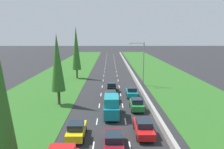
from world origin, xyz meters
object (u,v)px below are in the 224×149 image
Objects in this scene: green_hatchback_right_lane at (137,104)px; poplar_tree_third at (76,48)px; red_sedan_right_lane at (144,127)px; green_sedan_centre_lane at (111,96)px; teal_hatchback_right_lane at (132,92)px; teal_van_centre_lane at (111,106)px; poplar_tree_second at (57,63)px; street_light_mast at (142,61)px; maroon_sedan_centre_lane at (114,141)px; yellow_hatchback_left_lane at (76,130)px; black_hatchback_centre_lane at (112,87)px.

green_hatchback_right_lane is 0.31× the size of poplar_tree_third.
green_sedan_centre_lane is at bearing 106.02° from red_sedan_right_lane.
teal_hatchback_right_lane is at bearing -53.88° from poplar_tree_third.
teal_hatchback_right_lane is 9.59m from teal_van_centre_lane.
red_sedan_right_lane is at bearing -68.92° from poplar_tree_third.
poplar_tree_second is 1.19× the size of street_light_mast.
red_sedan_right_lane is 23.05m from street_light_mast.
red_sedan_right_lane is 7.61m from green_hatchback_right_lane.
green_sedan_centre_lane is 9.85m from poplar_tree_second.
poplar_tree_third reaches higher than teal_hatchback_right_lane.
teal_hatchback_right_lane reaches higher than maroon_sedan_centre_lane.
yellow_hatchback_left_lane is (-7.23, -8.25, 0.00)m from green_hatchback_right_lane.
yellow_hatchback_left_lane is 0.36× the size of poplar_tree_second.
teal_van_centre_lane is at bearing -71.73° from poplar_tree_third.
street_light_mast reaches higher than maroon_sedan_centre_lane.
poplar_tree_second is at bearing 121.82° from maroon_sedan_centre_lane.
poplar_tree_third is (-8.28, 25.09, 5.93)m from teal_van_centre_lane.
green_sedan_centre_lane is at bearing -65.78° from poplar_tree_third.
teal_hatchback_right_lane reaches higher than red_sedan_right_lane.
poplar_tree_third is at bearing 104.23° from maroon_sedan_centre_lane.
maroon_sedan_centre_lane is at bearing -89.98° from black_hatchback_centre_lane.
teal_hatchback_right_lane is at bearing -109.22° from street_light_mast.
poplar_tree_second is at bearing 138.37° from red_sedan_right_lane.
street_light_mast is at bearing -27.97° from poplar_tree_third.
yellow_hatchback_left_lane and black_hatchback_centre_lane have the same top height.
green_sedan_centre_lane is at bearing -121.90° from street_light_mast.
poplar_tree_second is (-11.53, 2.45, 5.58)m from green_hatchback_right_lane.
teal_van_centre_lane is at bearing -145.58° from green_hatchback_right_lane.
teal_hatchback_right_lane is at bearing 89.34° from red_sedan_right_lane.
red_sedan_right_lane is at bearing -41.63° from poplar_tree_second.
red_sedan_right_lane is at bearing -90.66° from teal_hatchback_right_lane.
street_light_mast is at bearing 70.78° from teal_hatchback_right_lane.
green_hatchback_right_lane and black_hatchback_centre_lane have the same top height.
teal_hatchback_right_lane is at bearing 90.51° from green_hatchback_right_lane.
poplar_tree_second reaches higher than street_light_mast.
teal_van_centre_lane is at bearing -31.73° from poplar_tree_second.
maroon_sedan_centre_lane is 0.50× the size of street_light_mast.
street_light_mast is (14.73, -7.82, -2.09)m from poplar_tree_third.
poplar_tree_second is at bearing -166.43° from green_sedan_centre_lane.
teal_van_centre_lane is 6.84m from green_sedan_centre_lane.
black_hatchback_centre_lane is at bearing -143.75° from street_light_mast.
teal_hatchback_right_lane is at bearing 63.97° from yellow_hatchback_left_lane.
teal_van_centre_lane reaches higher than green_sedan_centre_lane.
teal_hatchback_right_lane is (-0.06, 6.44, 0.00)m from green_hatchback_right_lane.
red_sedan_right_lane is at bearing -79.66° from black_hatchback_centre_lane.
teal_van_centre_lane is 18.83m from street_light_mast.
teal_van_centre_lane is (-3.59, -2.46, 0.56)m from green_hatchback_right_lane.
green_sedan_centre_lane is 1.15× the size of black_hatchback_centre_lane.
green_sedan_centre_lane is (-3.65, 4.35, -0.02)m from green_hatchback_right_lane.
teal_van_centre_lane is (-3.37, 5.14, 0.59)m from red_sedan_right_lane.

